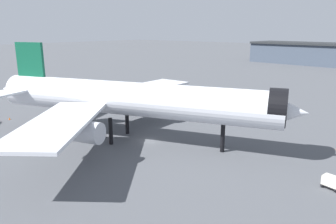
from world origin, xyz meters
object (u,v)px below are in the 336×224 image
baggage_cart_trailing (332,182)px  baggage_tug_wing (103,99)px  traffic_cone_near_nose (10,119)px  airliner_near_gate (130,99)px

baggage_cart_trailing → baggage_tug_wing: bearing=179.3°
baggage_cart_trailing → traffic_cone_near_nose: 73.57m
airliner_near_gate → baggage_tug_wing: airliner_near_gate is taller
baggage_tug_wing → baggage_cart_trailing: (69.95, -15.09, 0.00)m
baggage_tug_wing → traffic_cone_near_nose: 28.28m
airliner_near_gate → baggage_cart_trailing: airliner_near_gate is taller
baggage_cart_trailing → traffic_cone_near_nose: (-72.40, -13.07, -0.68)m
airliner_near_gate → traffic_cone_near_nose: (-34.89, -9.04, -8.34)m
baggage_tug_wing → baggage_cart_trailing: size_ratio=1.30×
airliner_near_gate → baggage_cart_trailing: size_ratio=24.58×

